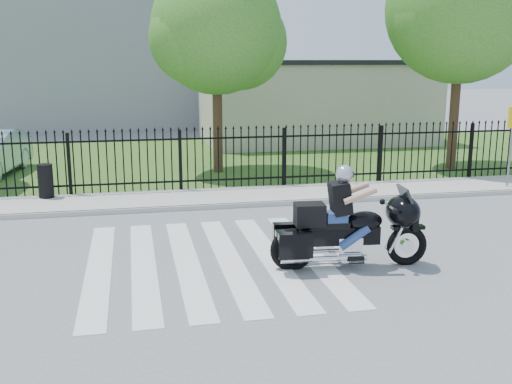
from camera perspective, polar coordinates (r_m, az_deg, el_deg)
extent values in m
plane|color=slate|center=(11.37, -4.56, -6.60)|extent=(120.00, 120.00, 0.00)
cube|color=#ADAAA3|center=(16.14, -6.84, -0.68)|extent=(40.00, 2.00, 0.12)
cube|color=#ADAAA3|center=(15.17, -6.50, -1.52)|extent=(40.00, 0.12, 0.12)
cube|color=#30531C|center=(23.01, -8.40, 3.10)|extent=(40.00, 12.00, 0.02)
cube|color=black|center=(17.06, -7.17, 1.02)|extent=(26.00, 0.04, 0.05)
cube|color=black|center=(16.86, -7.28, 5.02)|extent=(26.00, 0.04, 0.05)
cylinder|color=#382316|center=(19.94, -3.70, 7.77)|extent=(0.32, 0.32, 4.16)
sphere|color=#2E7220|center=(19.89, -3.80, 15.25)|extent=(4.20, 4.20, 4.20)
cylinder|color=#382316|center=(21.62, 18.43, 8.38)|extent=(0.32, 0.32, 4.80)
sphere|color=#2E7220|center=(21.64, 19.00, 16.31)|extent=(5.00, 5.00, 5.00)
cube|color=#BFB59F|center=(28.00, 5.54, 8.42)|extent=(10.00, 6.00, 3.50)
cube|color=black|center=(27.94, 5.62, 12.20)|extent=(10.20, 6.20, 0.20)
cube|color=gray|center=(36.78, -14.99, 15.65)|extent=(15.00, 10.00, 12.00)
torus|color=black|center=(11.41, 14.17, -4.97)|extent=(0.77, 0.21, 0.76)
torus|color=black|center=(10.86, 3.46, -5.50)|extent=(0.81, 0.24, 0.80)
cube|color=black|center=(10.97, 8.02, -4.10)|extent=(1.45, 0.40, 0.33)
ellipsoid|color=black|center=(11.01, 10.28, -2.74)|extent=(0.72, 0.50, 0.36)
cube|color=black|center=(10.86, 6.92, -3.09)|extent=(0.74, 0.42, 0.11)
cube|color=silver|center=(11.06, 8.82, -4.99)|extent=(0.47, 0.37, 0.33)
ellipsoid|color=black|center=(11.20, 13.82, -1.83)|extent=(0.67, 0.84, 0.59)
cube|color=black|center=(10.73, 5.12, -2.14)|extent=(0.56, 0.47, 0.40)
cube|color=navy|center=(10.85, 7.62, -2.39)|extent=(0.40, 0.36, 0.20)
sphere|color=#B5B6BD|center=(10.71, 8.43, 1.73)|extent=(0.32, 0.32, 0.32)
cylinder|color=gray|center=(18.65, 23.06, 3.81)|extent=(0.06, 0.06, 2.20)
cylinder|color=black|center=(16.82, -19.40, 1.01)|extent=(0.44, 0.44, 0.90)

